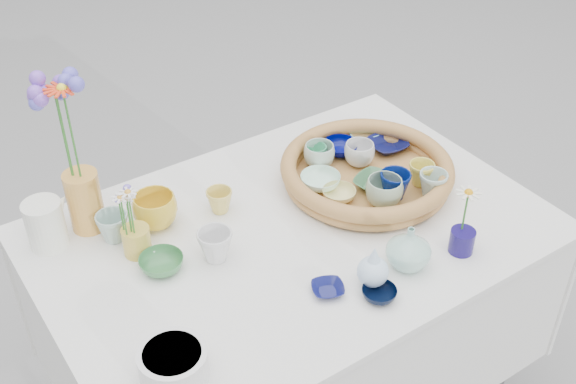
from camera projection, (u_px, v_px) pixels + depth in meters
wicker_tray at (367, 172)px, 1.97m from camera, size 0.47×0.47×0.08m
tray_ceramic_0 at (340, 148)px, 2.08m from camera, size 0.13×0.13×0.03m
tray_ceramic_1 at (387, 145)px, 2.09m from camera, size 0.12×0.12×0.03m
tray_ceramic_2 at (421, 174)px, 1.94m from camera, size 0.07×0.07×0.07m
tray_ceramic_3 at (376, 183)px, 1.94m from camera, size 0.14×0.14×0.03m
tray_ceramic_4 at (384, 192)px, 1.87m from camera, size 0.10×0.10×0.08m
tray_ceramic_5 at (320, 181)px, 1.94m from camera, size 0.14×0.14×0.03m
tray_ceramic_6 at (319, 155)px, 2.01m from camera, size 0.11×0.11×0.07m
tray_ceramic_7 at (359, 154)px, 2.02m from camera, size 0.09×0.09×0.07m
tray_ceramic_8 at (363, 133)px, 2.15m from camera, size 0.12×0.12×0.02m
tray_ceramic_9 at (395, 185)px, 1.89m from camera, size 0.09×0.09×0.08m
tray_ceramic_10 at (339, 194)px, 1.90m from camera, size 0.11×0.11×0.03m
tray_ceramic_11 at (433, 185)px, 1.90m from camera, size 0.08×0.08×0.07m
tray_ceramic_12 at (316, 155)px, 2.03m from camera, size 0.07×0.07×0.06m
loose_ceramic_0 at (155, 211)px, 1.82m from camera, size 0.14×0.14×0.09m
loose_ceramic_1 at (220, 201)px, 1.88m from camera, size 0.08×0.08×0.06m
loose_ceramic_2 at (161, 263)px, 1.70m from camera, size 0.14×0.14×0.03m
loose_ceramic_3 at (215, 246)px, 1.72m from camera, size 0.11×0.11×0.08m
loose_ceramic_4 at (328, 289)px, 1.65m from camera, size 0.10×0.10×0.02m
loose_ceramic_5 at (113, 227)px, 1.78m from camera, size 0.08×0.08×0.07m
loose_ceramic_6 at (379, 294)px, 1.63m from camera, size 0.08×0.08×0.03m
fluted_bowl at (173, 365)px, 1.43m from camera, size 0.16×0.16×0.07m
bud_vase_paleblue at (373, 265)px, 1.64m from camera, size 0.09×0.09×0.11m
bud_vase_seafoam at (409, 247)px, 1.69m from camera, size 0.11×0.11×0.11m
bud_vase_cobalt at (462, 241)px, 1.75m from camera, size 0.06×0.06×0.06m
single_daisy at (465, 211)px, 1.71m from camera, size 0.08×0.08×0.13m
tall_vase_yellow at (85, 201)px, 1.79m from camera, size 0.10×0.10×0.16m
gerbera at (72, 134)px, 1.67m from camera, size 0.10×0.10×0.26m
hydrangea at (64, 135)px, 1.67m from camera, size 0.12×0.12×0.32m
white_pitcher at (45, 225)px, 1.75m from camera, size 0.16×0.14×0.13m
daisy_cup at (137, 241)px, 1.74m from camera, size 0.09×0.09×0.07m
daisy_posy at (127, 207)px, 1.68m from camera, size 0.10×0.10×0.13m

